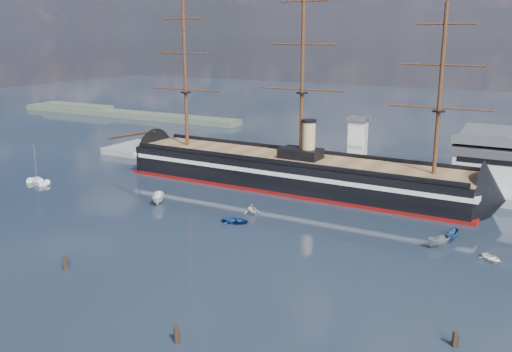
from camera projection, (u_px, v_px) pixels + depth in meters
The scene contains 15 objects.
ground at pixel (291, 215), 121.52m from camera, with size 600.00×600.00×0.00m, color black.
quay at pixel (385, 183), 147.42m from camera, with size 180.00×18.00×2.00m, color slate.
quay_tower at pixel (357, 145), 145.74m from camera, with size 5.00×5.00×15.00m.
shoreline at pixel (110, 112), 266.94m from camera, with size 120.00×10.00×4.00m.
warship at pixel (287, 171), 142.50m from camera, with size 113.06×18.25×53.94m.
sailboat at pixel (38, 181), 146.44m from camera, with size 6.78×4.12×10.45m.
motorboat_a at pixel (159, 204), 129.28m from camera, with size 7.64×2.80×3.06m, color white.
motorboat_b at pixel (235, 223), 116.34m from camera, with size 3.55×1.42×1.66m, color navy.
motorboat_c at pixel (438, 247), 103.52m from camera, with size 6.17×2.26×2.47m, color slate.
motorboat_d at pixel (252, 214), 122.27m from camera, with size 6.60×2.86×2.42m, color beige.
motorboat_e at pixel (492, 261), 97.03m from camera, with size 2.87×1.15×1.34m, color silver.
motorboat_f at pixel (451, 241), 106.51m from camera, with size 6.07×2.23×2.43m, color navy.
piling_near_left at pixel (65, 270), 93.47m from camera, with size 0.64×0.64×3.11m, color black.
piling_near_mid at pixel (177, 343), 71.57m from camera, with size 0.64×0.64×3.04m, color black.
piling_far_right at pixel (454, 346), 70.76m from camera, with size 0.64×0.64×2.79m, color black.
Camera 1 is at (49.36, -64.96, 37.93)m, focal length 40.00 mm.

